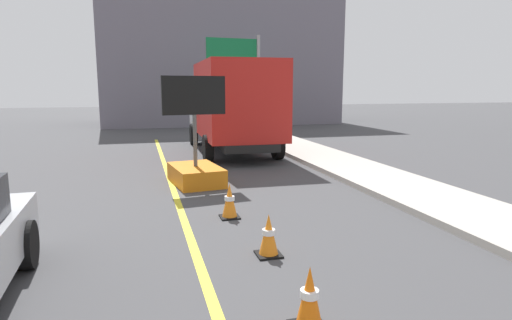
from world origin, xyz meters
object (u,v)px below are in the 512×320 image
object	(u,v)px
arrow_board_trailer	(196,165)
highway_guide_sign	(244,67)
traffic_cone_mid_lane	(309,298)
traffic_cone_curbside	(230,201)
traffic_cone_far_lane	(269,235)
box_truck	(232,104)

from	to	relation	value
arrow_board_trailer	highway_guide_sign	world-z (taller)	highway_guide_sign
traffic_cone_mid_lane	traffic_cone_curbside	size ratio (longest dim) A/B	1.02
traffic_cone_curbside	highway_guide_sign	bearing A→B (deg)	75.32
traffic_cone_mid_lane	traffic_cone_far_lane	bearing A→B (deg)	85.18
highway_guide_sign	traffic_cone_curbside	bearing A→B (deg)	-104.68
highway_guide_sign	traffic_cone_far_lane	size ratio (longest dim) A/B	8.00
traffic_cone_curbside	traffic_cone_mid_lane	bearing A→B (deg)	-89.88
arrow_board_trailer	box_truck	distance (m)	5.50
arrow_board_trailer	traffic_cone_far_lane	bearing A→B (deg)	-85.35
highway_guide_sign	traffic_cone_far_lane	distance (m)	16.41
highway_guide_sign	traffic_cone_curbside	xyz separation A→B (m)	(-3.61, -13.79, -3.10)
arrow_board_trailer	traffic_cone_far_lane	distance (m)	5.06
arrow_board_trailer	traffic_cone_curbside	bearing A→B (deg)	-85.63
traffic_cone_mid_lane	traffic_cone_far_lane	size ratio (longest dim) A/B	1.08
box_truck	traffic_cone_far_lane	world-z (taller)	box_truck
arrow_board_trailer	traffic_cone_mid_lane	bearing A→B (deg)	-88.00
traffic_cone_far_lane	box_truck	bearing A→B (deg)	80.84
highway_guide_sign	traffic_cone_curbside	world-z (taller)	highway_guide_sign
box_truck	traffic_cone_far_lane	size ratio (longest dim) A/B	11.29
highway_guide_sign	traffic_cone_far_lane	xyz separation A→B (m)	(-3.44, -15.74, -3.12)
arrow_board_trailer	traffic_cone_curbside	distance (m)	3.10
box_truck	traffic_cone_mid_lane	world-z (taller)	box_truck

